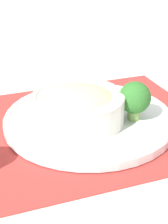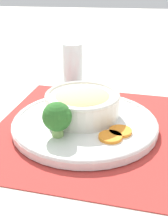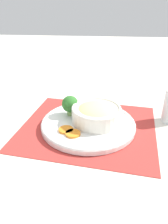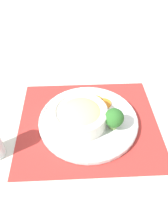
# 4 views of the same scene
# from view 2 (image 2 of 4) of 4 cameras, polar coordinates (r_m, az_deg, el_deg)

# --- Properties ---
(ground_plane) EXTENTS (4.00, 4.00, 0.00)m
(ground_plane) POSITION_cam_2_polar(r_m,az_deg,el_deg) (0.72, 0.16, -3.12)
(ground_plane) COLOR beige
(placemat) EXTENTS (0.46, 0.51, 0.00)m
(placemat) POSITION_cam_2_polar(r_m,az_deg,el_deg) (0.72, 0.16, -2.98)
(placemat) COLOR #B2332D
(placemat) RESTS_ON ground_plane
(plate) EXTENTS (0.33, 0.33, 0.02)m
(plate) POSITION_cam_2_polar(r_m,az_deg,el_deg) (0.71, 0.16, -2.05)
(plate) COLOR white
(plate) RESTS_ON placemat
(bowl) EXTENTS (0.17, 0.17, 0.07)m
(bowl) POSITION_cam_2_polar(r_m,az_deg,el_deg) (0.72, -0.30, 1.71)
(bowl) COLOR silver
(bowl) RESTS_ON plate
(broccoli_floret) EXTENTS (0.06, 0.06, 0.08)m
(broccoli_floret) POSITION_cam_2_polar(r_m,az_deg,el_deg) (0.63, -4.91, -0.94)
(broccoli_floret) COLOR #84AD5B
(broccoli_floret) RESTS_ON plate
(carrot_slice_near) EXTENTS (0.05, 0.05, 0.01)m
(carrot_slice_near) POSITION_cam_2_polar(r_m,az_deg,el_deg) (0.64, 4.83, -4.55)
(carrot_slice_near) COLOR orange
(carrot_slice_near) RESTS_ON plate
(carrot_slice_middle) EXTENTS (0.05, 0.05, 0.01)m
(carrot_slice_middle) POSITION_cam_2_polar(r_m,az_deg,el_deg) (0.67, 6.66, -3.52)
(carrot_slice_middle) COLOR orange
(carrot_slice_middle) RESTS_ON plate
(water_glass) EXTENTS (0.06, 0.06, 0.12)m
(water_glass) POSITION_cam_2_polar(r_m,az_deg,el_deg) (0.98, -2.07, 8.50)
(water_glass) COLOR silver
(water_glass) RESTS_ON ground_plane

